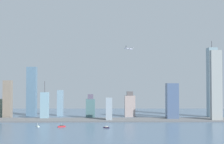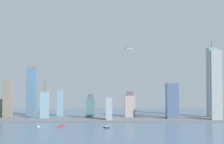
% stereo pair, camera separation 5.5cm
% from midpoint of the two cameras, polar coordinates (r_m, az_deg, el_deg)
% --- Properties ---
extents(waterfront_pier, '(886.31, 63.65, 3.09)m').
position_cam_midpoint_polar(waterfront_pier, '(701.64, -2.22, -9.12)').
color(waterfront_pier, slate).
rests_on(waterfront_pier, ground).
extents(skyscraper_0, '(22.26, 18.30, 58.85)m').
position_cam_midpoint_polar(skyscraper_0, '(746.68, -4.13, -6.79)').
color(skyscraper_0, slate).
rests_on(skyscraper_0, ground).
extents(skyscraper_2, '(26.75, 21.90, 64.94)m').
position_cam_midpoint_polar(skyscraper_2, '(776.14, 3.43, -6.37)').
color(skyscraper_2, '#AB9792').
rests_on(skyscraper_2, ground).
extents(skyscraper_3, '(19.42, 12.23, 91.83)m').
position_cam_midpoint_polar(skyscraper_3, '(737.42, -12.75, -6.30)').
color(skyscraper_3, '#7DA3B5').
rests_on(skyscraper_3, ground).
extents(skyscraper_4, '(22.30, 24.08, 194.32)m').
position_cam_midpoint_polar(skyscraper_4, '(801.57, 18.60, -1.89)').
color(skyscraper_4, '#829FAA').
rests_on(skyscraper_4, ground).
extents(skyscraper_5, '(24.58, 13.25, 162.66)m').
position_cam_midpoint_polar(skyscraper_5, '(725.77, 19.26, -2.46)').
color(skyscraper_5, '#979D9A').
rests_on(skyscraper_5, ground).
extents(skyscraper_6, '(14.29, 16.39, 53.47)m').
position_cam_midpoint_polar(skyscraper_6, '(688.72, -0.58, -7.15)').
color(skyscraper_6, '#94A3AF').
rests_on(skyscraper_6, ground).
extents(skyscraper_7, '(24.85, 20.70, 129.88)m').
position_cam_midpoint_polar(skyscraper_7, '(828.24, -15.09, -3.55)').
color(skyscraper_7, slate).
rests_on(skyscraper_7, ground).
extents(skyscraper_8, '(27.68, 24.74, 86.53)m').
position_cam_midpoint_polar(skyscraper_8, '(728.54, 11.41, -5.52)').
color(skyscraper_8, '#4A5E81').
rests_on(skyscraper_8, ground).
extents(skyscraper_9, '(14.63, 18.94, 67.68)m').
position_cam_midpoint_polar(skyscraper_9, '(805.78, -9.87, -5.85)').
color(skyscraper_9, '#7B9CB1').
rests_on(skyscraper_9, ground).
extents(skyscraper_11, '(19.75, 17.98, 93.48)m').
position_cam_midpoint_polar(skyscraper_11, '(785.06, -19.32, -4.93)').
color(skyscraper_11, gray).
rests_on(skyscraper_11, ground).
extents(boat_0, '(8.87, 8.68, 7.60)m').
position_cam_midpoint_polar(boat_0, '(622.02, -14.05, -10.04)').
color(boat_0, white).
rests_on(boat_0, ground).
extents(boat_5, '(15.70, 9.73, 8.54)m').
position_cam_midpoint_polar(boat_5, '(609.93, -9.61, -10.19)').
color(boat_5, red).
rests_on(boat_5, ground).
extents(boat_6, '(12.09, 7.77, 3.69)m').
position_cam_midpoint_polar(boat_6, '(589.08, -1.09, -10.54)').
color(boat_6, '#221A33').
rests_on(boat_6, ground).
extents(airplane, '(22.92, 25.47, 7.61)m').
position_cam_midpoint_polar(airplane, '(727.63, 3.26, 4.49)').
color(airplane, silver).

